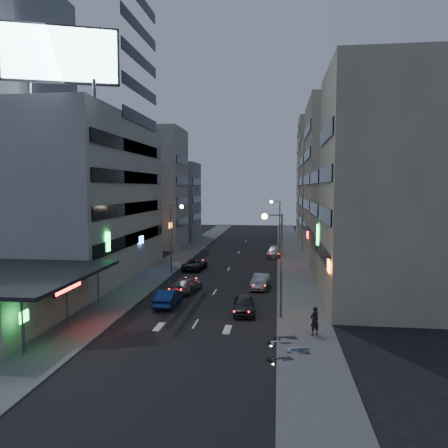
% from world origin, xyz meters
% --- Properties ---
extents(ground, '(180.00, 180.00, 0.00)m').
position_xyz_m(ground, '(0.00, 0.00, 0.00)').
color(ground, black).
rests_on(ground, ground).
extents(sidewalk_left, '(4.00, 120.00, 0.12)m').
position_xyz_m(sidewalk_left, '(-8.00, 30.00, 0.06)').
color(sidewalk_left, '#4C4C4F').
rests_on(sidewalk_left, ground).
extents(sidewalk_right, '(4.00, 120.00, 0.12)m').
position_xyz_m(sidewalk_right, '(8.00, 30.00, 0.06)').
color(sidewalk_right, '#4C4C4F').
rests_on(sidewalk_right, ground).
extents(food_court, '(11.00, 13.00, 3.88)m').
position_xyz_m(food_court, '(-13.90, 2.00, 1.98)').
color(food_court, '#B3A58C').
rests_on(food_court, ground).
extents(white_building, '(14.00, 24.00, 18.00)m').
position_xyz_m(white_building, '(-17.00, 20.00, 9.00)').
color(white_building, '#A4A49F').
rests_on(white_building, ground).
extents(grey_tower, '(10.00, 14.00, 34.00)m').
position_xyz_m(grey_tower, '(-26.00, 23.00, 17.00)').
color(grey_tower, gray).
rests_on(grey_tower, ground).
extents(shophouse_near, '(10.00, 11.00, 20.00)m').
position_xyz_m(shophouse_near, '(15.00, 10.50, 10.00)').
color(shophouse_near, '#B3A58C').
rests_on(shophouse_near, ground).
extents(shophouse_mid, '(11.00, 12.00, 16.00)m').
position_xyz_m(shophouse_mid, '(15.50, 22.00, 8.00)').
color(shophouse_mid, tan).
rests_on(shophouse_mid, ground).
extents(shophouse_far, '(10.00, 14.00, 22.00)m').
position_xyz_m(shophouse_far, '(15.00, 35.00, 11.00)').
color(shophouse_far, '#B3A58C').
rests_on(shophouse_far, ground).
extents(far_left_a, '(11.00, 10.00, 20.00)m').
position_xyz_m(far_left_a, '(-15.50, 45.00, 10.00)').
color(far_left_a, '#A4A49F').
rests_on(far_left_a, ground).
extents(far_left_b, '(12.00, 10.00, 15.00)m').
position_xyz_m(far_left_b, '(-16.00, 58.00, 7.50)').
color(far_left_b, gray).
rests_on(far_left_b, ground).
extents(far_right_a, '(11.00, 12.00, 18.00)m').
position_xyz_m(far_right_a, '(15.50, 50.00, 9.00)').
color(far_right_a, tan).
rests_on(far_right_a, ground).
extents(far_right_b, '(12.00, 12.00, 24.00)m').
position_xyz_m(far_right_b, '(16.00, 64.00, 12.00)').
color(far_right_b, '#B3A58C').
rests_on(far_right_b, ground).
extents(billboard, '(9.52, 3.75, 6.20)m').
position_xyz_m(billboard, '(-12.99, 9.97, 21.66)').
color(billboard, '#595B60').
rests_on(billboard, white_building).
extents(street_lamp_right_near, '(1.60, 0.44, 8.02)m').
position_xyz_m(street_lamp_right_near, '(5.90, 6.00, 5.36)').
color(street_lamp_right_near, '#595B60').
rests_on(street_lamp_right_near, sidewalk_right).
extents(street_lamp_left, '(1.60, 0.44, 8.02)m').
position_xyz_m(street_lamp_left, '(-5.90, 22.00, 5.36)').
color(street_lamp_left, '#595B60').
rests_on(street_lamp_left, sidewalk_left).
extents(street_lamp_right_far, '(1.60, 0.44, 8.02)m').
position_xyz_m(street_lamp_right_far, '(5.90, 40.00, 5.36)').
color(street_lamp_right_far, '#595B60').
rests_on(street_lamp_right_far, sidewalk_right).
extents(parked_car_right_near, '(2.03, 4.33, 1.43)m').
position_xyz_m(parked_car_right_near, '(3.37, 7.21, 0.72)').
color(parked_car_right_near, '#29282E').
rests_on(parked_car_right_near, ground).
extents(parked_car_right_mid, '(1.94, 4.40, 1.40)m').
position_xyz_m(parked_car_right_mid, '(4.32, 16.08, 0.70)').
color(parked_car_right_mid, '#979B9F').
rests_on(parked_car_right_mid, ground).
extents(parked_car_left, '(2.71, 5.09, 1.36)m').
position_xyz_m(parked_car_left, '(-4.08, 25.13, 0.68)').
color(parked_car_left, '#26272B').
rests_on(parked_car_left, ground).
extents(parked_car_right_far, '(2.43, 5.25, 1.49)m').
position_xyz_m(parked_car_right_far, '(5.60, 36.57, 0.74)').
color(parked_car_right_far, '#9EA2A6').
rests_on(parked_car_right_far, ground).
extents(road_car_blue, '(1.60, 4.43, 1.45)m').
position_xyz_m(road_car_blue, '(-3.23, 8.53, 0.73)').
color(road_car_blue, navy).
rests_on(road_car_blue, ground).
extents(road_car_silver, '(2.74, 5.05, 1.39)m').
position_xyz_m(road_car_silver, '(-2.76, 13.73, 0.69)').
color(road_car_silver, '#919398').
rests_on(road_car_silver, ground).
extents(person, '(0.85, 0.80, 1.95)m').
position_xyz_m(person, '(8.54, 2.28, 1.10)').
color(person, black).
rests_on(person, sidewalk_right).
extents(scooter_black_a, '(1.18, 1.94, 1.12)m').
position_xyz_m(scooter_black_a, '(6.83, -1.81, 0.68)').
color(scooter_black_a, black).
rests_on(scooter_black_a, sidewalk_right).
extents(scooter_silver_a, '(1.16, 2.01, 1.17)m').
position_xyz_m(scooter_silver_a, '(7.86, -0.07, 0.70)').
color(scooter_silver_a, '#A1A3A9').
rests_on(scooter_silver_a, sidewalk_right).
extents(scooter_blue, '(1.00, 1.96, 1.14)m').
position_xyz_m(scooter_blue, '(8.07, -0.86, 0.69)').
color(scooter_blue, navy).
rests_on(scooter_blue, sidewalk_right).
extents(scooter_black_b, '(0.95, 1.98, 1.16)m').
position_xyz_m(scooter_black_b, '(7.28, 1.78, 0.70)').
color(scooter_black_b, black).
rests_on(scooter_black_b, sidewalk_right).
extents(scooter_silver_b, '(0.90, 1.92, 1.13)m').
position_xyz_m(scooter_silver_b, '(6.84, 0.87, 0.68)').
color(scooter_silver_b, '#ABAEB3').
rests_on(scooter_silver_b, sidewalk_right).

